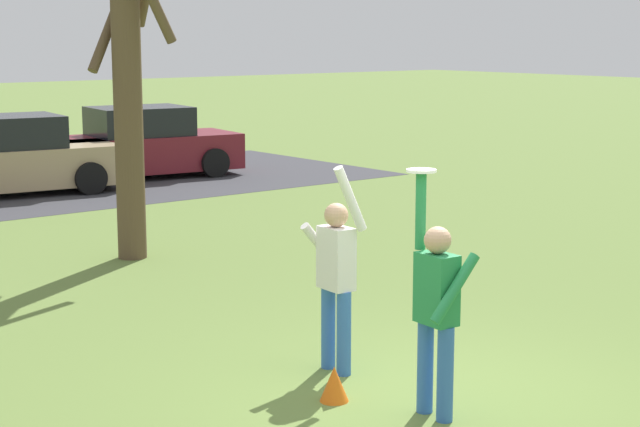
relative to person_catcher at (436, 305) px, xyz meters
name	(u,v)px	position (x,y,z in m)	size (l,w,h in m)	color
ground_plane	(421,399)	(0.21, 0.38, -0.98)	(120.00, 120.00, 0.00)	olive
person_catcher	(436,305)	(0.00, 0.00, 0.00)	(0.49, 0.56, 2.08)	#3366B7
person_defender	(336,272)	(0.12, 1.46, 0.00)	(0.49, 0.57, 2.04)	#3366B7
frisbee_disc	(421,171)	(0.02, 0.22, 1.11)	(0.25, 0.25, 0.02)	white
parked_car_tan	(12,158)	(2.23, 14.28, -0.25)	(4.31, 2.45, 1.59)	tan
parked_car_maroon	(145,145)	(5.59, 14.85, -0.25)	(4.31, 2.45, 1.59)	maroon
parking_strip	(0,193)	(2.05, 14.56, -0.98)	(16.95, 6.40, 0.01)	#38383D
bare_tree_tall	(126,41)	(1.13, 7.34, 2.14)	(1.69, 1.48, 5.87)	brown
field_cone_orange	(334,384)	(-0.43, 0.83, -0.82)	(0.26, 0.26, 0.32)	orange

